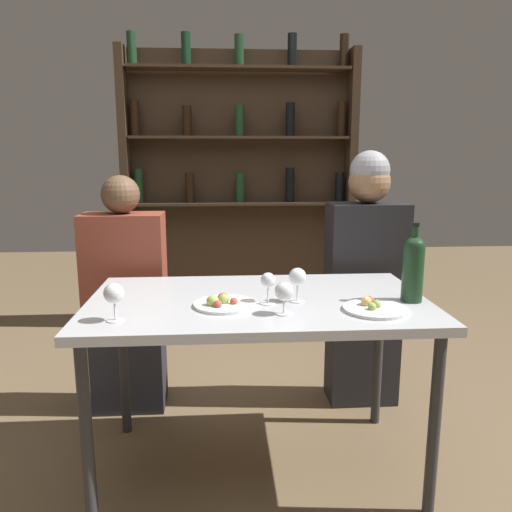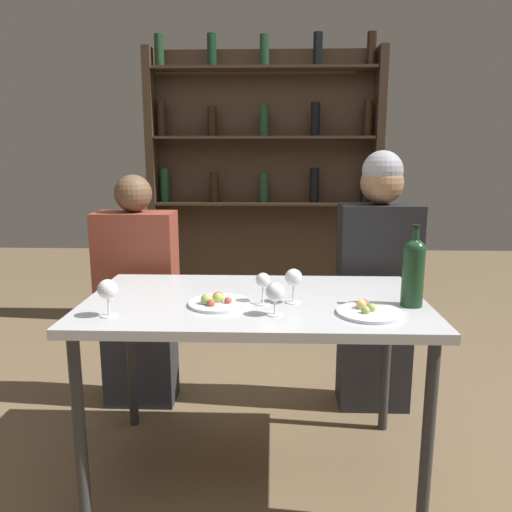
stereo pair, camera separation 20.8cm
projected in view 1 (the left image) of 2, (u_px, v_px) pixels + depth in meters
The scene contains 12 objects.
ground_plane at pixel (258, 467), 2.15m from camera, with size 10.00×10.00×0.00m, color brown.
dining_table at pixel (258, 314), 2.01m from camera, with size 1.35×0.78×0.75m.
wine_rack_wall at pixel (240, 179), 3.83m from camera, with size 1.76×0.21×2.18m.
wine_bottle at pixel (413, 266), 1.93m from camera, with size 0.08×0.08×0.31m.
wine_glass_0 at pixel (284, 292), 1.79m from camera, with size 0.07×0.07×0.12m.
wine_glass_1 at pixel (114, 294), 1.71m from camera, with size 0.07×0.07×0.13m.
wine_glass_2 at pixel (298, 278), 1.94m from camera, with size 0.07×0.07×0.14m.
wine_glass_3 at pixel (268, 282), 1.91m from camera, with size 0.06×0.06×0.12m.
food_plate_0 at pixel (374, 308), 1.84m from camera, with size 0.24×0.24×0.04m.
food_plate_1 at pixel (223, 303), 1.89m from camera, with size 0.24×0.24×0.05m.
seated_person_left at pixel (126, 303), 2.56m from camera, with size 0.40×0.22×1.22m.
seated_person_right at pixel (365, 282), 2.62m from camera, with size 0.40×0.22×1.34m.
Camera 1 is at (-0.14, -1.92, 1.32)m, focal length 35.00 mm.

